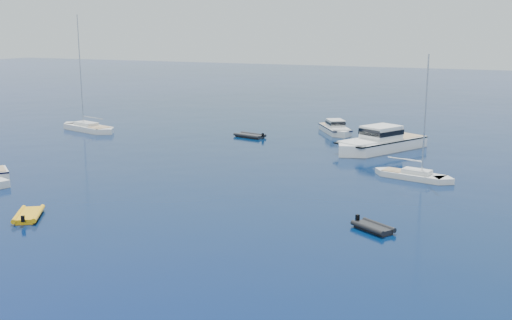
% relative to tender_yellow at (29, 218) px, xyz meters
% --- Properties ---
extents(ground, '(400.00, 400.00, 0.00)m').
position_rel_tender_yellow_xyz_m(ground, '(11.32, -11.85, 0.00)').
color(ground, '#081653').
rests_on(ground, ground).
extents(motor_cruiser_distant, '(9.91, 14.15, 3.60)m').
position_rel_tender_yellow_xyz_m(motor_cruiser_distant, '(17.24, 36.47, 0.00)').
color(motor_cruiser_distant, white).
rests_on(motor_cruiser_distant, ground).
extents(motor_cruiser_horizon, '(7.10, 8.72, 2.29)m').
position_rel_tender_yellow_xyz_m(motor_cruiser_horizon, '(9.03, 45.79, 0.00)').
color(motor_cruiser_horizon, silver).
rests_on(motor_cruiser_horizon, ground).
extents(sailboat_centre, '(8.40, 3.72, 11.97)m').
position_rel_tender_yellow_xyz_m(sailboat_centre, '(23.51, 24.36, 0.00)').
color(sailboat_centre, silver).
rests_on(sailboat_centre, ground).
extents(sailboat_far_l, '(11.33, 5.72, 16.13)m').
position_rel_tender_yellow_xyz_m(sailboat_far_l, '(-22.31, 33.28, 0.00)').
color(sailboat_far_l, silver).
rests_on(sailboat_far_l, ground).
extents(tender_yellow, '(3.93, 4.40, 0.95)m').
position_rel_tender_yellow_xyz_m(tender_yellow, '(0.00, 0.00, 0.00)').
color(tender_yellow, '#F2AD0E').
rests_on(tender_yellow, ground).
extents(tender_grey_near, '(3.61, 3.14, 0.95)m').
position_rel_tender_yellow_xyz_m(tender_grey_near, '(23.94, 7.95, 0.00)').
color(tender_grey_near, black).
rests_on(tender_grey_near, ground).
extents(tender_grey_far, '(4.55, 3.06, 0.95)m').
position_rel_tender_yellow_xyz_m(tender_grey_far, '(0.02, 37.97, 0.00)').
color(tender_grey_far, black).
rests_on(tender_grey_far, ground).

